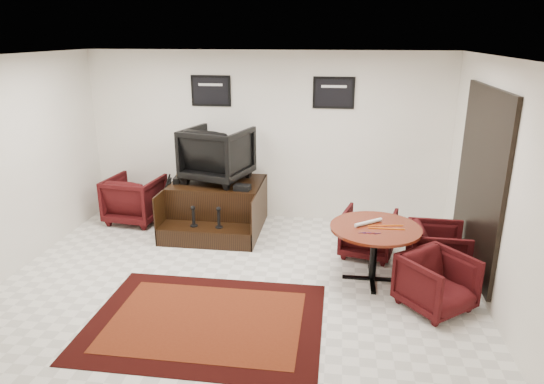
{
  "coord_description": "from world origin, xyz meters",
  "views": [
    {
      "loc": [
        1.2,
        -5.36,
        3.05
      ],
      "look_at": [
        0.33,
        0.9,
        0.97
      ],
      "focal_mm": 32.0,
      "sensor_mm": 36.0,
      "label": 1
    }
  ],
  "objects_px": {
    "table_chair_window": "(438,248)",
    "table_chair_corner": "(437,280)",
    "meeting_table": "(375,233)",
    "armchair_side": "(135,197)",
    "table_chair_back": "(368,231)",
    "shine_chair": "(217,152)",
    "shine_podium": "(217,207)"
  },
  "relations": [
    {
      "from": "table_chair_window",
      "to": "table_chair_corner",
      "type": "distance_m",
      "value": 0.9
    },
    {
      "from": "meeting_table",
      "to": "table_chair_window",
      "type": "xyz_separation_m",
      "value": [
        0.85,
        0.3,
        -0.28
      ]
    },
    {
      "from": "shine_podium",
      "to": "table_chair_window",
      "type": "xyz_separation_m",
      "value": [
        3.27,
        -1.18,
        0.02
      ]
    },
    {
      "from": "table_chair_window",
      "to": "armchair_side",
      "type": "bearing_deg",
      "value": 76.79
    },
    {
      "from": "armchair_side",
      "to": "table_chair_back",
      "type": "relative_size",
      "value": 1.17
    },
    {
      "from": "armchair_side",
      "to": "table_chair_back",
      "type": "xyz_separation_m",
      "value": [
        3.83,
        -0.81,
        -0.06
      ]
    },
    {
      "from": "table_chair_corner",
      "to": "meeting_table",
      "type": "bearing_deg",
      "value": 100.09
    },
    {
      "from": "shine_chair",
      "to": "meeting_table",
      "type": "height_order",
      "value": "shine_chair"
    },
    {
      "from": "shine_chair",
      "to": "armchair_side",
      "type": "distance_m",
      "value": 1.66
    },
    {
      "from": "shine_chair",
      "to": "armchair_side",
      "type": "height_order",
      "value": "shine_chair"
    },
    {
      "from": "meeting_table",
      "to": "table_chair_back",
      "type": "height_order",
      "value": "meeting_table"
    },
    {
      "from": "table_chair_back",
      "to": "table_chair_corner",
      "type": "distance_m",
      "value": 1.53
    },
    {
      "from": "shine_podium",
      "to": "armchair_side",
      "type": "height_order",
      "value": "armchair_side"
    },
    {
      "from": "table_chair_back",
      "to": "table_chair_window",
      "type": "distance_m",
      "value": 0.99
    },
    {
      "from": "armchair_side",
      "to": "table_chair_back",
      "type": "bearing_deg",
      "value": 174.86
    },
    {
      "from": "meeting_table",
      "to": "table_chair_window",
      "type": "bearing_deg",
      "value": 19.4
    },
    {
      "from": "meeting_table",
      "to": "table_chair_window",
      "type": "height_order",
      "value": "meeting_table"
    },
    {
      "from": "shine_chair",
      "to": "table_chair_window",
      "type": "relative_size",
      "value": 1.31
    },
    {
      "from": "armchair_side",
      "to": "meeting_table",
      "type": "distance_m",
      "value": 4.18
    },
    {
      "from": "armchair_side",
      "to": "table_chair_corner",
      "type": "height_order",
      "value": "armchair_side"
    },
    {
      "from": "armchair_side",
      "to": "table_chair_window",
      "type": "relative_size",
      "value": 1.16
    },
    {
      "from": "armchair_side",
      "to": "table_chair_window",
      "type": "distance_m",
      "value": 4.88
    },
    {
      "from": "shine_podium",
      "to": "table_chair_window",
      "type": "distance_m",
      "value": 3.48
    },
    {
      "from": "armchair_side",
      "to": "table_chair_corner",
      "type": "distance_m",
      "value": 5.03
    },
    {
      "from": "table_chair_back",
      "to": "table_chair_window",
      "type": "height_order",
      "value": "table_chair_window"
    },
    {
      "from": "table_chair_back",
      "to": "table_chair_window",
      "type": "bearing_deg",
      "value": 165.8
    },
    {
      "from": "shine_chair",
      "to": "table_chair_window",
      "type": "distance_m",
      "value": 3.64
    },
    {
      "from": "shine_chair",
      "to": "table_chair_corner",
      "type": "xyz_separation_m",
      "value": [
        3.1,
        -2.21,
        -0.88
      ]
    },
    {
      "from": "shine_podium",
      "to": "armchair_side",
      "type": "relative_size",
      "value": 1.77
    },
    {
      "from": "table_chair_corner",
      "to": "table_chair_back",
      "type": "bearing_deg",
      "value": 78.52
    },
    {
      "from": "armchair_side",
      "to": "table_chair_window",
      "type": "xyz_separation_m",
      "value": [
        4.71,
        -1.28,
        -0.06
      ]
    },
    {
      "from": "shine_podium",
      "to": "shine_chair",
      "type": "relative_size",
      "value": 1.56
    }
  ]
}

